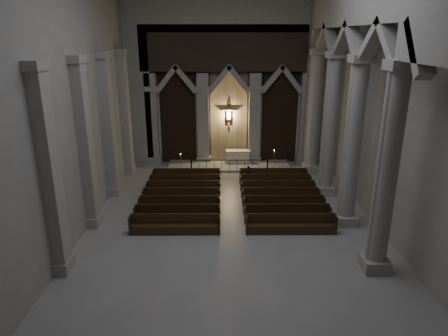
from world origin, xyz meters
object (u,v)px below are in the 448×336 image
altar_rail (229,164)px  candle_stand_left (181,168)px  altar (238,156)px  worshipper (249,174)px  pews (231,199)px  candle_stand_right (274,166)px

altar_rail → candle_stand_left: (-3.23, 0.08, -0.30)m
altar → worshipper: 3.81m
altar_rail → pews: altar_rail is taller
altar → pews: bearing=-95.3°
pews → worshipper: size_ratio=8.95×
candle_stand_right → worshipper: (-1.84, -2.08, 0.12)m
pews → worshipper: bearing=71.3°
altar → altar_rail: altar is taller
candle_stand_right → altar: bearing=144.3°
candle_stand_left → candle_stand_right: 6.26m
altar_rail → candle_stand_left: candle_stand_left is taller
altar_rail → pews: (0.00, -5.12, -0.37)m
altar → pews: 7.27m
altar_rail → pews: bearing=-90.0°
candle_stand_left → worshipper: candle_stand_left is taller
altar → candle_stand_right: candle_stand_right is taller
candle_stand_left → candle_stand_right: candle_stand_right is taller
altar → altar_rail: 2.22m
altar → candle_stand_left: bearing=-152.5°
candle_stand_left → altar: bearing=27.5°
candle_stand_left → altar_rail: bearing=-1.5°
altar → candle_stand_right: bearing=-35.7°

